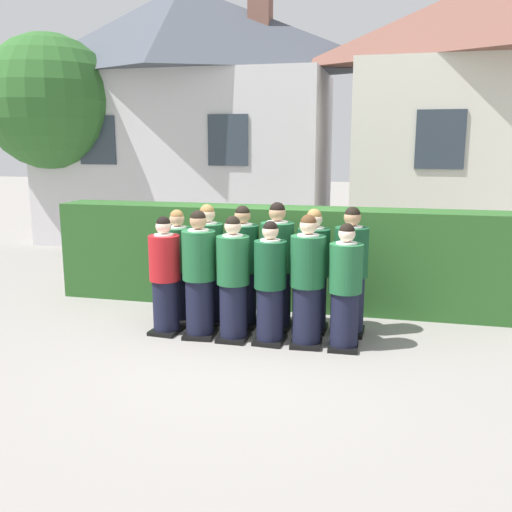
{
  "coord_description": "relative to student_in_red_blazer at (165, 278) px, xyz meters",
  "views": [
    {
      "loc": [
        1.7,
        -6.74,
        2.51
      ],
      "look_at": [
        0.0,
        0.28,
        1.05
      ],
      "focal_mm": 39.77,
      "sensor_mm": 36.0,
      "label": 1
    }
  ],
  "objects": [
    {
      "name": "student_front_row_5",
      "position": [
        2.36,
        -0.04,
        -0.0
      ],
      "size": [
        0.41,
        0.46,
        1.56
      ],
      "color": "black",
      "rests_on": "ground"
    },
    {
      "name": "student_rear_row_2",
      "position": [
        0.92,
        0.52,
        0.05
      ],
      "size": [
        0.44,
        0.5,
        1.67
      ],
      "color": "black",
      "rests_on": "ground"
    },
    {
      "name": "student_rear_row_0",
      "position": [
        -0.02,
        0.52,
        0.01
      ],
      "size": [
        0.41,
        0.51,
        1.59
      ],
      "color": "black",
      "rests_on": "ground"
    },
    {
      "name": "student_front_row_1",
      "position": [
        0.48,
        -0.02,
        0.05
      ],
      "size": [
        0.43,
        0.5,
        1.66
      ],
      "color": "black",
      "rests_on": "ground"
    },
    {
      "name": "student_rear_row_3",
      "position": [
        1.39,
        0.55,
        0.08
      ],
      "size": [
        0.45,
        0.55,
        1.73
      ],
      "color": "black",
      "rests_on": "ground"
    },
    {
      "name": "student_front_row_4",
      "position": [
        1.89,
        -0.02,
        0.04
      ],
      "size": [
        0.43,
        0.53,
        1.65
      ],
      "color": "black",
      "rests_on": "ground"
    },
    {
      "name": "student_front_row_3",
      "position": [
        1.43,
        -0.04,
        -0.0
      ],
      "size": [
        0.4,
        0.47,
        1.56
      ],
      "color": "black",
      "rests_on": "ground"
    },
    {
      "name": "student_in_red_blazer",
      "position": [
        0.0,
        0.0,
        0.0
      ],
      "size": [
        0.41,
        0.47,
        1.57
      ],
      "color": "black",
      "rests_on": "ground"
    },
    {
      "name": "student_rear_row_1",
      "position": [
        0.42,
        0.54,
        0.05
      ],
      "size": [
        0.44,
        0.5,
        1.68
      ],
      "color": "black",
      "rests_on": "ground"
    },
    {
      "name": "student_rear_row_4",
      "position": [
        1.88,
        0.55,
        0.04
      ],
      "size": [
        0.43,
        0.52,
        1.65
      ],
      "color": "black",
      "rests_on": "ground"
    },
    {
      "name": "school_building_annex",
      "position": [
        5.05,
        6.25,
        2.3
      ],
      "size": [
        6.41,
        3.47,
        5.93
      ],
      "color": "beige",
      "rests_on": "ground"
    },
    {
      "name": "school_building_main",
      "position": [
        -2.24,
        6.9,
        2.44
      ],
      "size": [
        7.38,
        3.35,
        6.19
      ],
      "color": "silver",
      "rests_on": "ground"
    },
    {
      "name": "hedge",
      "position": [
        1.17,
        1.64,
        0.02
      ],
      "size": [
        7.0,
        0.7,
        1.54
      ],
      "color": "#285623",
      "rests_on": "ground"
    },
    {
      "name": "ground_plane",
      "position": [
        1.17,
        -0.02,
        -0.74
      ],
      "size": [
        60.0,
        60.0,
        0.0
      ],
      "primitive_type": "plane",
      "color": "gray"
    },
    {
      "name": "student_rear_row_5",
      "position": [
        2.38,
        0.54,
        0.06
      ],
      "size": [
        0.44,
        0.49,
        1.7
      ],
      "color": "black",
      "rests_on": "ground"
    },
    {
      "name": "oak_tree_left",
      "position": [
        -5.09,
        5.48,
        2.67
      ],
      "size": [
        3.13,
        3.13,
        4.99
      ],
      "color": "brown",
      "rests_on": "ground"
    },
    {
      "name": "student_front_row_2",
      "position": [
        0.95,
        -0.04,
        0.02
      ],
      "size": [
        0.42,
        0.5,
        1.61
      ],
      "color": "black",
      "rests_on": "ground"
    }
  ]
}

